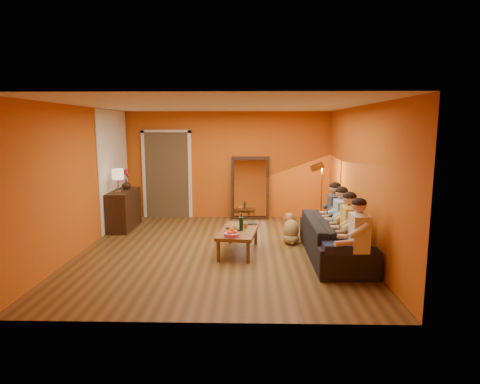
{
  "coord_description": "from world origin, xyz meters",
  "views": [
    {
      "loc": [
        0.53,
        -7.05,
        2.23
      ],
      "look_at": [
        0.35,
        0.5,
        1.0
      ],
      "focal_mm": 30.0,
      "sensor_mm": 36.0,
      "label": 1
    }
  ],
  "objects_px": {
    "sofa": "(335,238)",
    "tumbler": "(245,226)",
    "person_far_left": "(359,239)",
    "sideboard": "(124,210)",
    "mirror_frame": "(250,188)",
    "floor_lamp": "(322,197)",
    "vase": "(126,184)",
    "coffee_table": "(238,241)",
    "person_far_right": "(335,215)",
    "table_lamp": "(118,181)",
    "person_mid_left": "(349,230)",
    "dog": "(291,228)",
    "laptop": "(249,224)",
    "person_mid_right": "(342,222)",
    "wine_bottle": "(241,222)"
  },
  "relations": [
    {
      "from": "floor_lamp",
      "to": "vase",
      "type": "xyz_separation_m",
      "value": [
        -4.34,
        0.24,
        0.23
      ]
    },
    {
      "from": "tumbler",
      "to": "vase",
      "type": "bearing_deg",
      "value": 146.22
    },
    {
      "from": "table_lamp",
      "to": "wine_bottle",
      "type": "height_order",
      "value": "table_lamp"
    },
    {
      "from": "person_far_left",
      "to": "tumbler",
      "type": "relative_size",
      "value": 12.36
    },
    {
      "from": "mirror_frame",
      "to": "dog",
      "type": "xyz_separation_m",
      "value": [
        0.79,
        -2.13,
        -0.46
      ]
    },
    {
      "from": "person_mid_left",
      "to": "person_far_right",
      "type": "bearing_deg",
      "value": 90.0
    },
    {
      "from": "person_far_left",
      "to": "person_far_right",
      "type": "distance_m",
      "value": 1.65
    },
    {
      "from": "mirror_frame",
      "to": "table_lamp",
      "type": "relative_size",
      "value": 2.98
    },
    {
      "from": "person_mid_right",
      "to": "person_far_right",
      "type": "xyz_separation_m",
      "value": [
        0.0,
        0.55,
        0.0
      ]
    },
    {
      "from": "dog",
      "to": "vase",
      "type": "relative_size",
      "value": 2.84
    },
    {
      "from": "coffee_table",
      "to": "person_mid_right",
      "type": "height_order",
      "value": "person_mid_right"
    },
    {
      "from": "sideboard",
      "to": "vase",
      "type": "relative_size",
      "value": 5.65
    },
    {
      "from": "sofa",
      "to": "person_far_left",
      "type": "height_order",
      "value": "person_far_left"
    },
    {
      "from": "person_mid_left",
      "to": "sofa",
      "type": "bearing_deg",
      "value": 106.11
    },
    {
      "from": "sideboard",
      "to": "dog",
      "type": "bearing_deg",
      "value": -16.3
    },
    {
      "from": "mirror_frame",
      "to": "table_lamp",
      "type": "distance_m",
      "value": 3.13
    },
    {
      "from": "sideboard",
      "to": "dog",
      "type": "height_order",
      "value": "sideboard"
    },
    {
      "from": "sideboard",
      "to": "person_mid_left",
      "type": "height_order",
      "value": "person_mid_left"
    },
    {
      "from": "person_far_left",
      "to": "vase",
      "type": "bearing_deg",
      "value": 144.17
    },
    {
      "from": "sofa",
      "to": "person_far_left",
      "type": "bearing_deg",
      "value": -172.59
    },
    {
      "from": "sideboard",
      "to": "dog",
      "type": "xyz_separation_m",
      "value": [
        3.58,
        -1.05,
        -0.13
      ]
    },
    {
      "from": "person_mid_left",
      "to": "laptop",
      "type": "height_order",
      "value": "person_mid_left"
    },
    {
      "from": "sideboard",
      "to": "vase",
      "type": "height_order",
      "value": "vase"
    },
    {
      "from": "coffee_table",
      "to": "floor_lamp",
      "type": "height_order",
      "value": "floor_lamp"
    },
    {
      "from": "laptop",
      "to": "vase",
      "type": "height_order",
      "value": "vase"
    },
    {
      "from": "mirror_frame",
      "to": "table_lamp",
      "type": "bearing_deg",
      "value": -153.68
    },
    {
      "from": "sideboard",
      "to": "wine_bottle",
      "type": "bearing_deg",
      "value": -33.28
    },
    {
      "from": "dog",
      "to": "sideboard",
      "type": "bearing_deg",
      "value": 173.15
    },
    {
      "from": "floor_lamp",
      "to": "laptop",
      "type": "distance_m",
      "value": 2.09
    },
    {
      "from": "coffee_table",
      "to": "tumbler",
      "type": "bearing_deg",
      "value": 52.55
    },
    {
      "from": "table_lamp",
      "to": "person_far_left",
      "type": "relative_size",
      "value": 0.42
    },
    {
      "from": "table_lamp",
      "to": "person_far_right",
      "type": "bearing_deg",
      "value": -12.32
    },
    {
      "from": "coffee_table",
      "to": "laptop",
      "type": "height_order",
      "value": "laptop"
    },
    {
      "from": "table_lamp",
      "to": "coffee_table",
      "type": "bearing_deg",
      "value": -28.06
    },
    {
      "from": "coffee_table",
      "to": "vase",
      "type": "bearing_deg",
      "value": 150.8
    },
    {
      "from": "table_lamp",
      "to": "tumbler",
      "type": "relative_size",
      "value": 5.17
    },
    {
      "from": "wine_bottle",
      "to": "person_mid_left",
      "type": "bearing_deg",
      "value": -19.9
    },
    {
      "from": "sofa",
      "to": "tumbler",
      "type": "height_order",
      "value": "sofa"
    },
    {
      "from": "tumbler",
      "to": "person_mid_left",
      "type": "bearing_deg",
      "value": -25.58
    },
    {
      "from": "person_far_left",
      "to": "tumbler",
      "type": "height_order",
      "value": "person_far_left"
    },
    {
      "from": "dog",
      "to": "laptop",
      "type": "bearing_deg",
      "value": -151.9
    },
    {
      "from": "coffee_table",
      "to": "person_far_right",
      "type": "bearing_deg",
      "value": 20.67
    },
    {
      "from": "dog",
      "to": "person_mid_right",
      "type": "distance_m",
      "value": 1.14
    },
    {
      "from": "floor_lamp",
      "to": "person_mid_right",
      "type": "xyz_separation_m",
      "value": [
        0.03,
        -1.81,
        -0.11
      ]
    },
    {
      "from": "person_mid_left",
      "to": "wine_bottle",
      "type": "distance_m",
      "value": 1.86
    },
    {
      "from": "floor_lamp",
      "to": "wine_bottle",
      "type": "xyz_separation_m",
      "value": [
        -1.71,
        -1.73,
        -0.14
      ]
    },
    {
      "from": "tumbler",
      "to": "dog",
      "type": "bearing_deg",
      "value": 29.92
    },
    {
      "from": "floor_lamp",
      "to": "person_far_left",
      "type": "bearing_deg",
      "value": -89.28
    },
    {
      "from": "sofa",
      "to": "coffee_table",
      "type": "height_order",
      "value": "sofa"
    },
    {
      "from": "sideboard",
      "to": "mirror_frame",
      "type": "bearing_deg",
      "value": 21.16
    }
  ]
}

